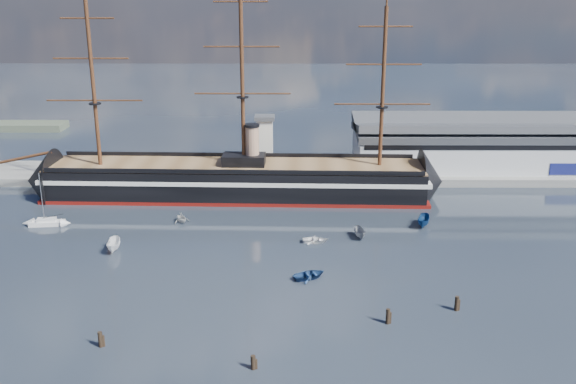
{
  "coord_description": "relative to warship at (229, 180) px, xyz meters",
  "views": [
    {
      "loc": [
        9.68,
        -86.09,
        47.73
      ],
      "look_at": [
        9.09,
        35.0,
        9.0
      ],
      "focal_mm": 40.0,
      "sensor_mm": 36.0,
      "label": 1
    }
  ],
  "objects": [
    {
      "name": "motorboat_e",
      "position": [
        19.66,
        -29.28,
        -4.04
      ],
      "size": [
        1.39,
        3.21,
        1.48
      ],
      "primitive_type": "imported",
      "rotation": [
        0.0,
        0.0,
        1.61
      ],
      "color": "white",
      "rests_on": "ground"
    },
    {
      "name": "quay_tower",
      "position": [
        8.16,
        13.0,
        5.72
      ],
      "size": [
        5.0,
        5.0,
        15.0
      ],
      "color": "silver",
      "rests_on": "ground"
    },
    {
      "name": "motorboat_c",
      "position": [
        28.62,
        -26.87,
        -4.04
      ],
      "size": [
        6.3,
        3.01,
        2.42
      ],
      "primitive_type": "imported",
      "rotation": [
        0.0,
        0.0,
        0.13
      ],
      "color": "slate",
      "rests_on": "ground"
    },
    {
      "name": "motorboat_d",
      "position": [
        -8.49,
        -18.1,
        -4.04
      ],
      "size": [
        6.66,
        5.72,
        2.28
      ],
      "primitive_type": "imported",
      "rotation": [
        0.0,
        0.0,
        0.6
      ],
      "color": "silver",
      "rests_on": "ground"
    },
    {
      "name": "motorboat_b",
      "position": [
        18.08,
        -45.49,
        -4.04
      ],
      "size": [
        2.99,
        3.89,
        1.69
      ],
      "primitive_type": "imported",
      "rotation": [
        0.0,
        0.0,
        2.06
      ],
      "color": "navy",
      "rests_on": "ground"
    },
    {
      "name": "warehouse",
      "position": [
        63.16,
        20.0,
        3.95
      ],
      "size": [
        63.0,
        21.0,
        11.6
      ],
      "color": "#B7BABC",
      "rests_on": "ground"
    },
    {
      "name": "piling_near_right",
      "position": [
        29.25,
        -61.14,
        -4.04
      ],
      "size": [
        0.64,
        0.64,
        3.1
      ],
      "primitive_type": "cylinder",
      "color": "black",
      "rests_on": "ground"
    },
    {
      "name": "motorboat_f",
      "position": [
        42.6,
        -20.49,
        -4.04
      ],
      "size": [
        7.55,
        4.76,
        2.83
      ],
      "primitive_type": "imported",
      "rotation": [
        0.0,
        0.0,
        -0.33
      ],
      "color": "navy",
      "rests_on": "ground"
    },
    {
      "name": "ground",
      "position": [
        5.16,
        -20.0,
        -4.04
      ],
      "size": [
        600.0,
        600.0,
        0.0
      ],
      "primitive_type": "plane",
      "color": "black",
      "rests_on": "ground"
    },
    {
      "name": "piling_near_left",
      "position": [
        -11.61,
        -67.78,
        -4.04
      ],
      "size": [
        0.64,
        0.64,
        3.0
      ],
      "primitive_type": "cylinder",
      "color": "black",
      "rests_on": "ground"
    },
    {
      "name": "motorboat_a",
      "position": [
        -18.7,
        -33.82,
        -4.04
      ],
      "size": [
        7.22,
        3.28,
        2.79
      ],
      "primitive_type": "imported",
      "rotation": [
        0.0,
        0.0,
        0.1
      ],
      "color": "white",
      "rests_on": "ground"
    },
    {
      "name": "warship",
      "position": [
        0.0,
        0.0,
        0.0
      ],
      "size": [
        113.12,
        18.95,
        53.94
      ],
      "rotation": [
        0.0,
        0.0,
        -0.03
      ],
      "color": "black",
      "rests_on": "ground"
    },
    {
      "name": "sailboat",
      "position": [
        -36.44,
        -20.18,
        -3.31
      ],
      "size": [
        7.39,
        3.01,
        11.48
      ],
      "rotation": [
        0.0,
        0.0,
        0.13
      ],
      "color": "silver",
      "rests_on": "ground"
    },
    {
      "name": "quay",
      "position": [
        15.16,
        16.0,
        -4.04
      ],
      "size": [
        180.0,
        18.0,
        2.0
      ],
      "primitive_type": "cube",
      "color": "slate",
      "rests_on": "ground"
    },
    {
      "name": "piling_near_mid",
      "position": [
        9.92,
        -73.16,
        -4.04
      ],
      "size": [
        0.64,
        0.64,
        2.68
      ],
      "primitive_type": "cylinder",
      "color": "black",
      "rests_on": "ground"
    },
    {
      "name": "piling_far_right",
      "position": [
        40.46,
        -57.03,
        -4.04
      ],
      "size": [
        0.64,
        0.64,
        3.1
      ],
      "primitive_type": "cylinder",
      "color": "black",
      "rests_on": "ground"
    }
  ]
}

